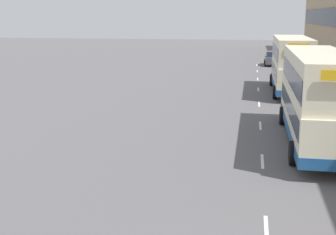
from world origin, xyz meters
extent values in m
cube|color=#A39E93|center=(6.50, 38.50, 0.07)|extent=(5.00, 93.00, 0.14)
cube|color=silver|center=(0.00, 3.90, 0.01)|extent=(0.12, 2.00, 0.01)
cube|color=silver|center=(0.00, 10.43, 0.01)|extent=(0.12, 2.00, 0.01)
cube|color=silver|center=(0.00, 16.96, 0.01)|extent=(0.12, 2.00, 0.01)
cube|color=silver|center=(0.00, 23.49, 0.01)|extent=(0.12, 2.00, 0.01)
cube|color=silver|center=(0.00, 30.02, 0.01)|extent=(0.12, 2.00, 0.01)
cube|color=silver|center=(0.00, 36.55, 0.01)|extent=(0.12, 2.00, 0.01)
cube|color=silver|center=(0.00, 43.08, 0.01)|extent=(0.12, 2.00, 0.01)
cube|color=silver|center=(0.00, 49.61, 0.01)|extent=(0.12, 2.00, 0.01)
cube|color=beige|center=(2.48, 13.69, 1.43)|extent=(2.55, 11.29, 1.85)
cube|color=beige|center=(2.48, 13.69, 3.33)|extent=(2.50, 10.95, 1.95)
cube|color=#1E518C|center=(2.48, 13.69, 0.72)|extent=(2.58, 11.34, 0.45)
cube|color=#2D3847|center=(2.48, 13.69, 1.79)|extent=(2.58, 10.61, 0.81)
cube|color=#2D3847|center=(2.48, 13.69, 3.23)|extent=(2.55, 10.61, 0.94)
cylinder|color=black|center=(1.20, 17.53, 0.50)|extent=(0.30, 1.00, 1.00)
cylinder|color=black|center=(3.75, 17.53, 0.50)|extent=(0.30, 1.00, 1.00)
cylinder|color=black|center=(1.20, 10.19, 0.50)|extent=(0.30, 1.00, 1.00)
cube|color=beige|center=(2.41, 28.89, 1.43)|extent=(2.55, 10.39, 1.85)
cube|color=beige|center=(2.41, 28.89, 3.33)|extent=(2.50, 10.07, 1.95)
cube|color=#1E518C|center=(2.41, 28.89, 0.72)|extent=(2.58, 10.44, 0.45)
cube|color=#2D3847|center=(2.41, 28.89, 1.79)|extent=(2.58, 9.76, 0.81)
cube|color=#2D3847|center=(2.41, 28.89, 3.23)|extent=(2.55, 9.76, 0.94)
cube|color=yellow|center=(2.41, 23.72, 3.95)|extent=(1.40, 0.08, 0.36)
cylinder|color=black|center=(1.14, 32.42, 0.50)|extent=(0.30, 1.00, 1.00)
cylinder|color=black|center=(3.69, 32.42, 0.50)|extent=(0.30, 1.00, 1.00)
cylinder|color=black|center=(1.14, 25.67, 0.50)|extent=(0.30, 1.00, 1.00)
cylinder|color=black|center=(3.69, 25.67, 0.50)|extent=(0.30, 1.00, 1.00)
cube|color=#4C5156|center=(1.86, 49.48, 0.69)|extent=(1.78, 4.30, 0.78)
cube|color=#2D3847|center=(1.86, 49.26, 1.40)|extent=(1.57, 2.06, 0.64)
cylinder|color=black|center=(0.97, 50.81, 0.30)|extent=(0.20, 0.60, 0.60)
cylinder|color=black|center=(2.76, 50.81, 0.30)|extent=(0.20, 0.60, 0.60)
cylinder|color=black|center=(0.97, 48.15, 0.30)|extent=(0.20, 0.60, 0.60)
cylinder|color=black|center=(2.76, 48.15, 0.30)|extent=(0.20, 0.60, 0.60)
camera|label=1|loc=(-0.58, -8.62, 5.96)|focal=50.00mm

